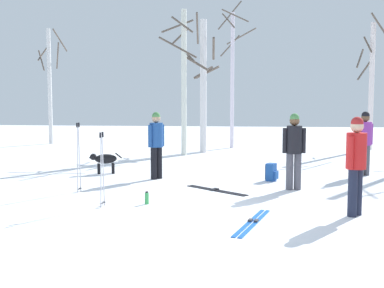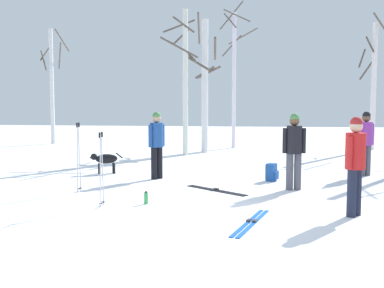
% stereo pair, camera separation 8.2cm
% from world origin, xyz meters
% --- Properties ---
extents(ground_plane, '(60.00, 60.00, 0.00)m').
position_xyz_m(ground_plane, '(0.00, 0.00, 0.00)').
color(ground_plane, white).
extents(person_0, '(0.36, 0.43, 1.72)m').
position_xyz_m(person_0, '(2.68, 0.23, 0.98)').
color(person_0, '#1E2338').
rests_on(person_0, ground_plane).
extents(person_1, '(0.35, 0.44, 1.72)m').
position_xyz_m(person_1, '(-1.47, 3.68, 0.98)').
color(person_1, black).
rests_on(person_1, ground_plane).
extents(person_2, '(0.47, 0.34, 1.72)m').
position_xyz_m(person_2, '(3.95, 4.88, 0.98)').
color(person_2, '#4C4C56').
rests_on(person_2, ground_plane).
extents(person_4, '(0.52, 0.34, 1.72)m').
position_xyz_m(person_4, '(1.87, 2.56, 0.98)').
color(person_4, '#4C4C56').
rests_on(person_4, ground_plane).
extents(dog, '(0.85, 0.42, 0.57)m').
position_xyz_m(dog, '(-3.07, 4.38, 0.39)').
color(dog, black).
rests_on(dog, ground_plane).
extents(ski_pair_lying_0, '(0.65, 1.83, 0.05)m').
position_xyz_m(ski_pair_lying_0, '(0.92, -0.47, 0.01)').
color(ski_pair_lying_0, blue).
rests_on(ski_pair_lying_0, ground_plane).
extents(ski_pair_lying_1, '(1.43, 1.20, 0.05)m').
position_xyz_m(ski_pair_lying_1, '(0.15, 2.25, 0.01)').
color(ski_pair_lying_1, black).
rests_on(ski_pair_lying_1, ground_plane).
extents(ski_poles_0, '(0.07, 0.22, 1.52)m').
position_xyz_m(ski_poles_0, '(-2.82, 1.76, 0.81)').
color(ski_poles_0, '#B2B2BC').
rests_on(ski_poles_0, ground_plane).
extents(ski_poles_1, '(0.07, 0.24, 1.41)m').
position_xyz_m(ski_poles_1, '(-1.87, 0.40, 0.75)').
color(ski_poles_1, '#B2B2BC').
rests_on(ski_poles_1, ground_plane).
extents(backpack_1, '(0.34, 0.32, 0.44)m').
position_xyz_m(backpack_1, '(1.44, 3.71, 0.21)').
color(backpack_1, '#1E4C99').
rests_on(backpack_1, ground_plane).
extents(water_bottle_0, '(0.08, 0.08, 0.25)m').
position_xyz_m(water_bottle_0, '(-1.09, 0.71, 0.12)').
color(water_bottle_0, green).
rests_on(water_bottle_0, ground_plane).
extents(birch_tree_0, '(1.25, 1.28, 5.38)m').
position_xyz_m(birch_tree_0, '(-8.40, 13.22, 2.86)').
color(birch_tree_0, silver).
rests_on(birch_tree_0, ground_plane).
extents(birch_tree_1, '(1.46, 1.74, 5.32)m').
position_xyz_m(birch_tree_1, '(-1.49, 9.12, 2.88)').
color(birch_tree_1, silver).
rests_on(birch_tree_1, ground_plane).
extents(birch_tree_2, '(1.35, 1.35, 5.13)m').
position_xyz_m(birch_tree_2, '(-0.88, 10.19, 2.67)').
color(birch_tree_2, silver).
rests_on(birch_tree_2, ground_plane).
extents(birch_tree_3, '(1.66, 1.71, 6.34)m').
position_xyz_m(birch_tree_3, '(0.19, 12.20, 3.15)').
color(birch_tree_3, silver).
rests_on(birch_tree_3, ground_plane).
extents(birch_tree_4, '(1.57, 1.56, 5.52)m').
position_xyz_m(birch_tree_4, '(5.89, 12.04, 2.78)').
color(birch_tree_4, silver).
rests_on(birch_tree_4, ground_plane).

